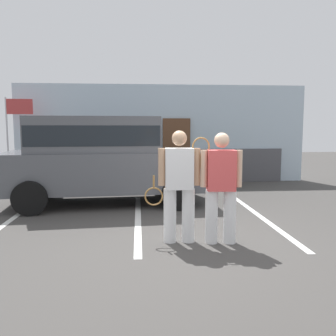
% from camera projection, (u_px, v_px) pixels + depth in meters
% --- Properties ---
extents(ground_plane, '(40.00, 40.00, 0.00)m').
position_uv_depth(ground_plane, '(190.00, 242.00, 5.72)').
color(ground_plane, '#423F3D').
extents(parking_stripe_0, '(0.12, 4.40, 0.01)m').
position_uv_depth(parking_stripe_0, '(8.00, 222.00, 6.93)').
color(parking_stripe_0, silver).
rests_on(parking_stripe_0, ground_plane).
extents(parking_stripe_1, '(0.12, 4.40, 0.01)m').
position_uv_depth(parking_stripe_1, '(138.00, 219.00, 7.14)').
color(parking_stripe_1, silver).
rests_on(parking_stripe_1, ground_plane).
extents(parking_stripe_2, '(0.12, 4.40, 0.01)m').
position_uv_depth(parking_stripe_2, '(260.00, 216.00, 7.34)').
color(parking_stripe_2, silver).
rests_on(parking_stripe_2, ground_plane).
extents(house_frontage, '(9.46, 0.40, 3.19)m').
position_uv_depth(house_frontage, '(163.00, 137.00, 11.89)').
color(house_frontage, silver).
rests_on(house_frontage, ground_plane).
extents(parked_suv, '(4.72, 2.42, 2.05)m').
position_uv_depth(parked_suv, '(102.00, 156.00, 8.49)').
color(parked_suv, '#4C4F54').
rests_on(parked_suv, ground_plane).
extents(tennis_player_man, '(0.91, 0.29, 1.76)m').
position_uv_depth(tennis_player_man, '(179.00, 185.00, 5.63)').
color(tennis_player_man, white).
rests_on(tennis_player_man, ground_plane).
extents(tennis_player_woman, '(0.78, 0.31, 1.73)m').
position_uv_depth(tennis_player_woman, '(221.00, 186.00, 5.58)').
color(tennis_player_woman, white).
rests_on(tennis_player_woman, ground_plane).
extents(potted_plant_by_porch, '(0.70, 0.70, 0.92)m').
position_uv_depth(potted_plant_by_porch, '(225.00, 170.00, 10.93)').
color(potted_plant_by_porch, brown).
rests_on(potted_plant_by_porch, ground_plane).
extents(flag_pole, '(0.80, 0.06, 2.70)m').
position_uv_depth(flag_pole, '(14.00, 125.00, 10.75)').
color(flag_pole, silver).
rests_on(flag_pole, ground_plane).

